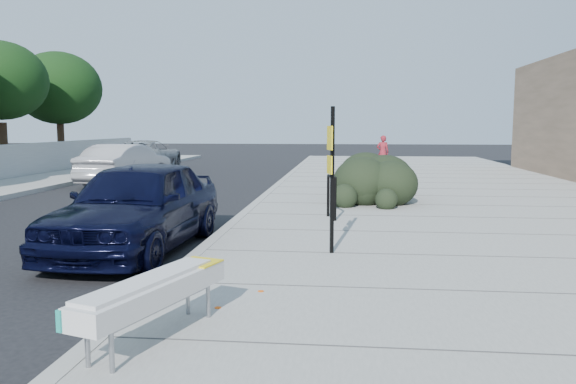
% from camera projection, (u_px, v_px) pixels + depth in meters
% --- Properties ---
extents(ground, '(120.00, 120.00, 0.00)m').
position_uv_depth(ground, '(201.00, 258.00, 9.62)').
color(ground, black).
rests_on(ground, ground).
extents(sidewalk_near, '(11.20, 50.00, 0.15)m').
position_uv_depth(sidewalk_near, '(472.00, 214.00, 13.98)').
color(sidewalk_near, gray).
rests_on(sidewalk_near, ground).
extents(curb_near, '(0.22, 50.00, 0.17)m').
position_uv_depth(curb_near, '(250.00, 210.00, 14.55)').
color(curb_near, '#9E9E99').
rests_on(curb_near, ground).
extents(tree_far_e, '(4.00, 4.00, 5.90)m').
position_uv_depth(tree_far_e, '(0.00, 81.00, 24.25)').
color(tree_far_e, '#332114').
rests_on(tree_far_e, ground).
extents(tree_far_f, '(4.40, 4.40, 6.07)m').
position_uv_depth(tree_far_f, '(59.00, 88.00, 29.18)').
color(tree_far_f, '#332114').
rests_on(tree_far_f, ground).
extents(bench, '(1.04, 2.05, 0.61)m').
position_uv_depth(bench, '(154.00, 292.00, 5.53)').
color(bench, gray).
rests_on(bench, sidewalk_near).
extents(bike_rack, '(0.24, 0.66, 0.99)m').
position_uv_depth(bike_rack, '(332.00, 193.00, 12.77)').
color(bike_rack, black).
rests_on(bike_rack, sidewalk_near).
extents(sign_post, '(0.13, 0.27, 2.43)m').
position_uv_depth(sign_post, '(331.00, 170.00, 9.21)').
color(sign_post, black).
rests_on(sign_post, sidewalk_near).
extents(hedge, '(2.81, 4.21, 1.44)m').
position_uv_depth(hedge, '(375.00, 174.00, 16.09)').
color(hedge, black).
rests_on(hedge, sidewalk_near).
extents(sedan_navy, '(2.15, 4.94, 1.66)m').
position_uv_depth(sedan_navy, '(138.00, 205.00, 10.15)').
color(sedan_navy, black).
rests_on(sedan_navy, ground).
extents(wagon_silver, '(2.20, 4.90, 1.56)m').
position_uv_depth(wagon_silver, '(126.00, 164.00, 21.63)').
color(wagon_silver, '#A8A7AC').
rests_on(wagon_silver, ground).
extents(suv_silver, '(2.85, 5.70, 1.55)m').
position_uv_depth(suv_silver, '(145.00, 156.00, 27.91)').
color(suv_silver, gray).
rests_on(suv_silver, ground).
extents(pedestrian, '(0.60, 0.40, 1.64)m').
position_uv_depth(pedestrian, '(383.00, 152.00, 27.37)').
color(pedestrian, maroon).
rests_on(pedestrian, sidewalk_near).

